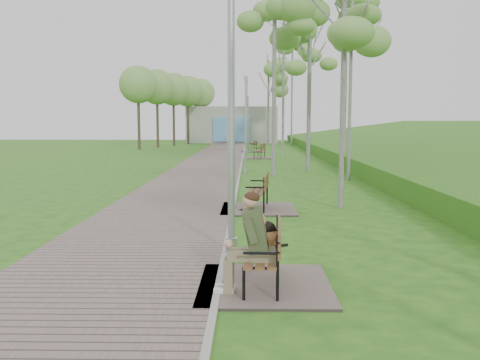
% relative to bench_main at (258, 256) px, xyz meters
% --- Properties ---
extents(ground, '(120.00, 120.00, 0.00)m').
position_rel_bench_main_xyz_m(ground, '(-0.58, 2.07, -0.47)').
color(ground, '#245C19').
rests_on(ground, ground).
extents(walkway, '(3.50, 67.00, 0.04)m').
position_rel_bench_main_xyz_m(walkway, '(-2.33, 23.57, -0.45)').
color(walkway, '#6F605A').
rests_on(walkway, ground).
extents(kerb, '(0.10, 67.00, 0.05)m').
position_rel_bench_main_xyz_m(kerb, '(-0.58, 23.57, -0.44)').
color(kerb, '#999993').
rests_on(kerb, ground).
extents(embankment, '(14.00, 70.00, 1.60)m').
position_rel_bench_main_xyz_m(embankment, '(11.42, 22.07, -0.47)').
color(embankment, '#549227').
rests_on(embankment, ground).
extents(building_north, '(10.00, 5.20, 4.00)m').
position_rel_bench_main_xyz_m(building_north, '(-2.08, 53.04, 1.53)').
color(building_north, '#9E9E99').
rests_on(building_north, ground).
extents(bench_main, '(1.91, 2.12, 1.66)m').
position_rel_bench_main_xyz_m(bench_main, '(0.00, 0.00, 0.00)').
color(bench_main, '#6F605A').
rests_on(bench_main, ground).
extents(bench_second, '(2.00, 2.22, 1.23)m').
position_rel_bench_main_xyz_m(bench_second, '(0.08, 6.86, -0.24)').
color(bench_second, '#6F605A').
rests_on(bench_second, ground).
extents(bench_third, '(1.92, 2.13, 1.18)m').
position_rel_bench_main_xyz_m(bench_third, '(0.53, 27.34, -0.25)').
color(bench_third, '#6F605A').
rests_on(bench_third, ground).
extents(bench_far, '(1.76, 1.95, 1.08)m').
position_rel_bench_main_xyz_m(bench_far, '(0.12, 34.32, -0.27)').
color(bench_far, '#6F605A').
rests_on(bench_far, ground).
extents(lamp_post_near, '(0.21, 0.21, 5.50)m').
position_rel_bench_main_xyz_m(lamp_post_near, '(-0.45, 1.87, 2.10)').
color(lamp_post_near, '#A2A5AA').
rests_on(lamp_post_near, ground).
extents(lamp_post_second, '(0.17, 0.17, 4.43)m').
position_rel_bench_main_xyz_m(lamp_post_second, '(-0.30, 16.81, 1.60)').
color(lamp_post_second, '#A2A5AA').
rests_on(lamp_post_second, ground).
extents(lamp_post_third, '(0.21, 0.21, 5.47)m').
position_rel_bench_main_xyz_m(lamp_post_third, '(-0.34, 32.43, 2.09)').
color(lamp_post_third, '#A2A5AA').
rests_on(lamp_post_third, ground).
extents(lamp_post_far, '(0.19, 0.19, 5.02)m').
position_rel_bench_main_xyz_m(lamp_post_far, '(-0.30, 49.57, 1.88)').
color(lamp_post_far, '#A2A5AA').
rests_on(lamp_post_far, ground).
extents(pedestrian_near, '(0.61, 0.49, 1.45)m').
position_rel_bench_main_xyz_m(pedestrian_near, '(-2.35, 46.93, 0.26)').
color(pedestrian_near, silver).
rests_on(pedestrian_near, ground).
extents(birch_near_a, '(2.49, 2.49, 7.07)m').
position_rel_bench_main_xyz_m(birch_near_a, '(2.39, 7.06, 5.08)').
color(birch_near_a, silver).
rests_on(birch_near_a, ground).
extents(birch_near_b, '(2.27, 2.27, 8.63)m').
position_rel_bench_main_xyz_m(birch_near_b, '(3.91, 14.20, 6.31)').
color(birch_near_b, silver).
rests_on(birch_near_b, ground).
extents(birch_mid_c, '(2.72, 2.72, 9.60)m').
position_rel_bench_main_xyz_m(birch_mid_c, '(2.70, 18.26, 7.07)').
color(birch_mid_c, silver).
rests_on(birch_mid_c, ground).
extents(birch_far_a, '(2.75, 2.75, 10.83)m').
position_rel_bench_main_xyz_m(birch_far_a, '(3.00, 20.83, 8.04)').
color(birch_far_a, silver).
rests_on(birch_far_a, ground).
extents(birch_far_b, '(2.96, 2.96, 10.78)m').
position_rel_bench_main_xyz_m(birch_far_b, '(2.20, 29.97, 8.00)').
color(birch_far_b, silver).
rests_on(birch_far_b, ground).
extents(birch_far_c, '(2.85, 2.85, 10.68)m').
position_rel_bench_main_xyz_m(birch_far_c, '(4.99, 38.13, 7.92)').
color(birch_far_c, silver).
rests_on(birch_far_c, ground).
extents(birch_distant_a, '(2.69, 2.69, 8.65)m').
position_rel_bench_main_xyz_m(birch_distant_a, '(1.71, 45.46, 6.32)').
color(birch_distant_a, silver).
rests_on(birch_distant_a, ground).
extents(birch_distant_b, '(2.93, 2.93, 11.71)m').
position_rel_bench_main_xyz_m(birch_distant_b, '(3.98, 44.96, 8.73)').
color(birch_distant_b, silver).
rests_on(birch_distant_b, ground).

